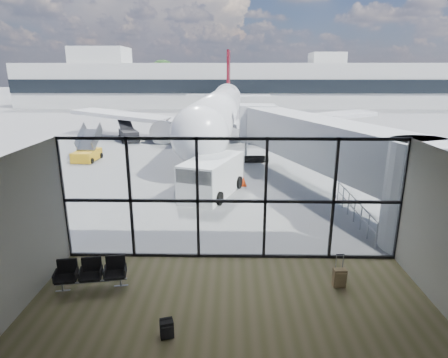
{
  "coord_description": "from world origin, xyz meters",
  "views": [
    {
      "loc": [
        -0.02,
        -12.53,
        6.64
      ],
      "look_at": [
        -0.32,
        3.0,
        2.15
      ],
      "focal_mm": 30.0,
      "sensor_mm": 36.0,
      "label": 1
    }
  ],
  "objects_px": {
    "seating_row": "(91,272)",
    "backpack": "(167,329)",
    "suitcase": "(339,278)",
    "service_van": "(211,176)",
    "belt_loader": "(129,135)",
    "mobile_stairs": "(87,154)",
    "airliner": "(220,110)"
  },
  "relations": [
    {
      "from": "airliner",
      "to": "service_van",
      "type": "bearing_deg",
      "value": -87.12
    },
    {
      "from": "suitcase",
      "to": "service_van",
      "type": "xyz_separation_m",
      "value": [
        -4.56,
        9.21,
        0.73
      ]
    },
    {
      "from": "backpack",
      "to": "airliner",
      "type": "bearing_deg",
      "value": 72.31
    },
    {
      "from": "service_van",
      "to": "mobile_stairs",
      "type": "distance_m",
      "value": 12.92
    },
    {
      "from": "seating_row",
      "to": "backpack",
      "type": "relative_size",
      "value": 4.17
    },
    {
      "from": "seating_row",
      "to": "belt_loader",
      "type": "height_order",
      "value": "belt_loader"
    },
    {
      "from": "suitcase",
      "to": "belt_loader",
      "type": "distance_m",
      "value": 28.97
    },
    {
      "from": "seating_row",
      "to": "belt_loader",
      "type": "xyz_separation_m",
      "value": [
        -5.65,
        25.75,
        0.1
      ]
    },
    {
      "from": "service_van",
      "to": "suitcase",
      "type": "bearing_deg",
      "value": -43.53
    },
    {
      "from": "seating_row",
      "to": "suitcase",
      "type": "xyz_separation_m",
      "value": [
        7.87,
        0.13,
        -0.2
      ]
    },
    {
      "from": "backpack",
      "to": "mobile_stairs",
      "type": "distance_m",
      "value": 21.98
    },
    {
      "from": "mobile_stairs",
      "to": "belt_loader",
      "type": "bearing_deg",
      "value": 84.92
    },
    {
      "from": "seating_row",
      "to": "mobile_stairs",
      "type": "distance_m",
      "value": 18.74
    },
    {
      "from": "airliner",
      "to": "service_van",
      "type": "distance_m",
      "value": 18.62
    },
    {
      "from": "backpack",
      "to": "suitcase",
      "type": "bearing_deg",
      "value": 9.0
    },
    {
      "from": "seating_row",
      "to": "service_van",
      "type": "xyz_separation_m",
      "value": [
        3.31,
        9.34,
        0.53
      ]
    },
    {
      "from": "suitcase",
      "to": "mobile_stairs",
      "type": "bearing_deg",
      "value": 126.79
    },
    {
      "from": "seating_row",
      "to": "backpack",
      "type": "height_order",
      "value": "seating_row"
    },
    {
      "from": "backpack",
      "to": "airliner",
      "type": "distance_m",
      "value": 30.32
    },
    {
      "from": "service_van",
      "to": "belt_loader",
      "type": "distance_m",
      "value": 18.7
    },
    {
      "from": "service_van",
      "to": "seating_row",
      "type": "bearing_deg",
      "value": -89.38
    },
    {
      "from": "seating_row",
      "to": "service_van",
      "type": "relative_size",
      "value": 0.42
    },
    {
      "from": "backpack",
      "to": "suitcase",
      "type": "xyz_separation_m",
      "value": [
        5.1,
        2.46,
        0.08
      ]
    },
    {
      "from": "seating_row",
      "to": "mobile_stairs",
      "type": "height_order",
      "value": "mobile_stairs"
    },
    {
      "from": "seating_row",
      "to": "service_van",
      "type": "height_order",
      "value": "service_van"
    },
    {
      "from": "seating_row",
      "to": "belt_loader",
      "type": "bearing_deg",
      "value": 91.93
    },
    {
      "from": "suitcase",
      "to": "airliner",
      "type": "xyz_separation_m",
      "value": [
        -4.62,
        27.74,
        2.55
      ]
    },
    {
      "from": "suitcase",
      "to": "backpack",
      "type": "bearing_deg",
      "value": -157.37
    },
    {
      "from": "service_van",
      "to": "mobile_stairs",
      "type": "bearing_deg",
      "value": 160.89
    },
    {
      "from": "service_van",
      "to": "mobile_stairs",
      "type": "relative_size",
      "value": 1.64
    },
    {
      "from": "seating_row",
      "to": "mobile_stairs",
      "type": "relative_size",
      "value": 0.69
    },
    {
      "from": "mobile_stairs",
      "to": "suitcase",
      "type": "bearing_deg",
      "value": -47.99
    }
  ]
}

